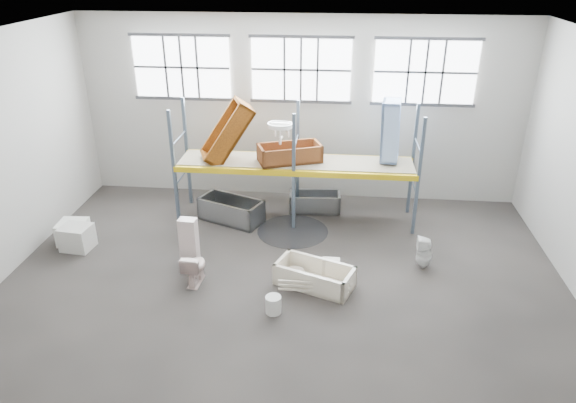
# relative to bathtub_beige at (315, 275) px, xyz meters

# --- Properties ---
(floor) EXTENTS (12.00, 10.00, 0.10)m
(floor) POSITION_rel_bathtub_beige_xyz_m (-0.67, -0.38, -0.29)
(floor) COLOR #4D4641
(floor) RESTS_ON ground
(ceiling) EXTENTS (12.00, 10.00, 0.10)m
(ceiling) POSITION_rel_bathtub_beige_xyz_m (-0.67, -0.38, 4.81)
(ceiling) COLOR silver
(ceiling) RESTS_ON ground
(wall_back) EXTENTS (12.00, 0.10, 5.00)m
(wall_back) POSITION_rel_bathtub_beige_xyz_m (-0.67, 4.67, 2.26)
(wall_back) COLOR #B1ACA4
(wall_back) RESTS_ON ground
(wall_front) EXTENTS (12.00, 0.10, 5.00)m
(wall_front) POSITION_rel_bathtub_beige_xyz_m (-0.67, -5.43, 2.26)
(wall_front) COLOR #AAA69E
(wall_front) RESTS_ON ground
(window_left) EXTENTS (2.60, 0.04, 1.60)m
(window_left) POSITION_rel_bathtub_beige_xyz_m (-3.87, 4.56, 3.36)
(window_left) COLOR white
(window_left) RESTS_ON wall_back
(window_mid) EXTENTS (2.60, 0.04, 1.60)m
(window_mid) POSITION_rel_bathtub_beige_xyz_m (-0.67, 4.56, 3.36)
(window_mid) COLOR white
(window_mid) RESTS_ON wall_back
(window_right) EXTENTS (2.60, 0.04, 1.60)m
(window_right) POSITION_rel_bathtub_beige_xyz_m (2.53, 4.56, 3.36)
(window_right) COLOR white
(window_right) RESTS_ON wall_back
(rack_upright_la) EXTENTS (0.08, 0.08, 3.00)m
(rack_upright_la) POSITION_rel_bathtub_beige_xyz_m (-3.67, 2.52, 1.26)
(rack_upright_la) COLOR slate
(rack_upright_la) RESTS_ON floor
(rack_upright_lb) EXTENTS (0.08, 0.08, 3.00)m
(rack_upright_lb) POSITION_rel_bathtub_beige_xyz_m (-3.67, 3.72, 1.26)
(rack_upright_lb) COLOR slate
(rack_upright_lb) RESTS_ON floor
(rack_upright_ma) EXTENTS (0.08, 0.08, 3.00)m
(rack_upright_ma) POSITION_rel_bathtub_beige_xyz_m (-0.67, 2.52, 1.26)
(rack_upright_ma) COLOR slate
(rack_upright_ma) RESTS_ON floor
(rack_upright_mb) EXTENTS (0.08, 0.08, 3.00)m
(rack_upright_mb) POSITION_rel_bathtub_beige_xyz_m (-0.67, 3.72, 1.26)
(rack_upright_mb) COLOR slate
(rack_upright_mb) RESTS_ON floor
(rack_upright_ra) EXTENTS (0.08, 0.08, 3.00)m
(rack_upright_ra) POSITION_rel_bathtub_beige_xyz_m (2.33, 2.52, 1.26)
(rack_upright_ra) COLOR slate
(rack_upright_ra) RESTS_ON floor
(rack_upright_rb) EXTENTS (0.08, 0.08, 3.00)m
(rack_upright_rb) POSITION_rel_bathtub_beige_xyz_m (2.33, 3.72, 1.26)
(rack_upright_rb) COLOR slate
(rack_upright_rb) RESTS_ON floor
(rack_beam_front) EXTENTS (6.00, 0.10, 0.14)m
(rack_beam_front) POSITION_rel_bathtub_beige_xyz_m (-0.67, 2.52, 1.26)
(rack_beam_front) COLOR yellow
(rack_beam_front) RESTS_ON floor
(rack_beam_back) EXTENTS (6.00, 0.10, 0.14)m
(rack_beam_back) POSITION_rel_bathtub_beige_xyz_m (-0.67, 3.72, 1.26)
(rack_beam_back) COLOR yellow
(rack_beam_back) RESTS_ON floor
(shelf_deck) EXTENTS (5.90, 1.10, 0.03)m
(shelf_deck) POSITION_rel_bathtub_beige_xyz_m (-0.67, 3.12, 1.34)
(shelf_deck) COLOR gray
(shelf_deck) RESTS_ON floor
(wet_patch) EXTENTS (1.80, 1.80, 0.00)m
(wet_patch) POSITION_rel_bathtub_beige_xyz_m (-0.67, 2.32, -0.24)
(wet_patch) COLOR black
(wet_patch) RESTS_ON floor
(bathtub_beige) EXTENTS (1.78, 1.29, 0.47)m
(bathtub_beige) POSITION_rel_bathtub_beige_xyz_m (0.00, 0.00, 0.00)
(bathtub_beige) COLOR beige
(bathtub_beige) RESTS_ON floor
(cistern_spare) EXTENTS (0.37, 0.18, 0.35)m
(cistern_spare) POSITION_rel_bathtub_beige_xyz_m (0.33, 0.33, 0.04)
(cistern_spare) COLOR beige
(cistern_spare) RESTS_ON bathtub_beige
(sink_in_tub) EXTENTS (0.50, 0.50, 0.14)m
(sink_in_tub) POSITION_rel_bathtub_beige_xyz_m (-0.43, 0.16, -0.08)
(sink_in_tub) COLOR beige
(sink_in_tub) RESTS_ON bathtub_beige
(toilet_beige) EXTENTS (0.46, 0.74, 0.73)m
(toilet_beige) POSITION_rel_bathtub_beige_xyz_m (-2.53, -0.14, 0.13)
(toilet_beige) COLOR beige
(toilet_beige) RESTS_ON floor
(cistern_tall) EXTENTS (0.40, 0.28, 1.19)m
(cistern_tall) POSITION_rel_bathtub_beige_xyz_m (-2.80, 0.46, 0.36)
(cistern_tall) COLOR beige
(cistern_tall) RESTS_ON floor
(toilet_white) EXTENTS (0.36, 0.35, 0.74)m
(toilet_white) POSITION_rel_bathtub_beige_xyz_m (2.37, 0.94, 0.13)
(toilet_white) COLOR white
(toilet_white) RESTS_ON floor
(steel_tub_left) EXTENTS (1.80, 1.33, 0.60)m
(steel_tub_left) POSITION_rel_bathtub_beige_xyz_m (-2.33, 2.76, 0.06)
(steel_tub_left) COLOR #94989B
(steel_tub_left) RESTS_ON floor
(steel_tub_right) EXTENTS (1.40, 0.72, 0.50)m
(steel_tub_right) POSITION_rel_bathtub_beige_xyz_m (-0.19, 3.58, 0.01)
(steel_tub_right) COLOR #9A9CA0
(steel_tub_right) RESTS_ON floor
(rust_tub_flat) EXTENTS (1.71, 1.24, 0.44)m
(rust_tub_flat) POSITION_rel_bathtub_beige_xyz_m (-0.83, 3.07, 1.58)
(rust_tub_flat) COLOR brown
(rust_tub_flat) RESTS_ON shelf_deck
(rust_tub_tilted) EXTENTS (1.56, 1.23, 1.66)m
(rust_tub_tilted) POSITION_rel_bathtub_beige_xyz_m (-2.40, 3.11, 2.06)
(rust_tub_tilted) COLOR #954C0F
(rust_tub_tilted) RESTS_ON shelf_deck
(sink_on_shelf) EXTENTS (0.68, 0.55, 0.56)m
(sink_on_shelf) POSITION_rel_bathtub_beige_xyz_m (-1.06, 3.01, 1.86)
(sink_on_shelf) COLOR white
(sink_on_shelf) RESTS_ON rust_tub_flat
(blue_tub_upright) EXTENTS (0.57, 0.77, 1.53)m
(blue_tub_upright) POSITION_rel_bathtub_beige_xyz_m (1.65, 3.35, 2.16)
(blue_tub_upright) COLOR #98B9EC
(blue_tub_upright) RESTS_ON shelf_deck
(bucket) EXTENTS (0.36, 0.36, 0.36)m
(bucket) POSITION_rel_bathtub_beige_xyz_m (-0.75, -1.02, -0.06)
(bucket) COLOR silver
(bucket) RESTS_ON floor
(carton_near) EXTENTS (0.73, 0.65, 0.58)m
(carton_near) POSITION_rel_bathtub_beige_xyz_m (-5.68, 0.97, 0.05)
(carton_near) COLOR beige
(carton_near) RESTS_ON floor
(carton_far) EXTENTS (0.68, 0.68, 0.54)m
(carton_far) POSITION_rel_bathtub_beige_xyz_m (-5.91, 1.25, 0.03)
(carton_far) COLOR silver
(carton_far) RESTS_ON floor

